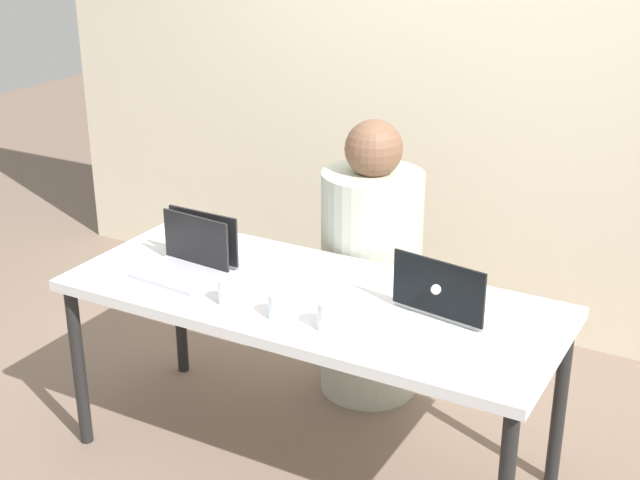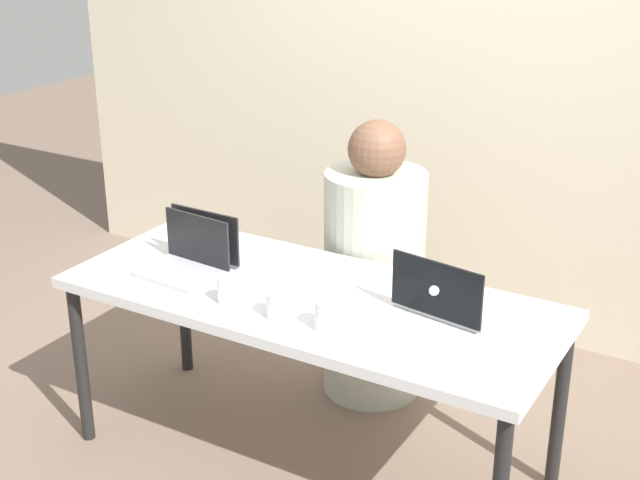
{
  "view_description": "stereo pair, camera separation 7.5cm",
  "coord_description": "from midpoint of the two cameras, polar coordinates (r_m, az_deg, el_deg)",
  "views": [
    {
      "loc": [
        1.42,
        -2.5,
        2.08
      ],
      "look_at": [
        0.0,
        0.07,
        0.89
      ],
      "focal_mm": 50.0,
      "sensor_mm": 36.0,
      "label": 1
    },
    {
      "loc": [
        1.48,
        -2.46,
        2.08
      ],
      "look_at": [
        0.0,
        0.07,
        0.89
      ],
      "focal_mm": 50.0,
      "sensor_mm": 36.0,
      "label": 2
    }
  ],
  "objects": [
    {
      "name": "water_glass_center",
      "position": [
        3.0,
        -3.3,
        -4.33
      ],
      "size": [
        0.08,
        0.08,
        0.09
      ],
      "color": "silver",
      "rests_on": "desk"
    },
    {
      "name": "laptop_front_left",
      "position": [
        3.36,
        -9.31,
        -1.44
      ],
      "size": [
        0.32,
        0.26,
        0.21
      ],
      "rotation": [
        0.0,
        0.0,
        -0.08
      ],
      "color": "#B2B0BB",
      "rests_on": "desk"
    },
    {
      "name": "laptop_back_right",
      "position": [
        3.05,
        7.49,
        -3.79
      ],
      "size": [
        0.38,
        0.27,
        0.21
      ],
      "rotation": [
        0.0,
        0.0,
        2.98
      ],
      "color": "silver",
      "rests_on": "desk"
    },
    {
      "name": "laptop_back_left",
      "position": [
        3.49,
        -7.33,
        -0.4
      ],
      "size": [
        0.32,
        0.25,
        0.21
      ],
      "rotation": [
        0.0,
        0.0,
        3.12
      ],
      "color": "silver",
      "rests_on": "desk"
    },
    {
      "name": "person_at_center",
      "position": [
        3.75,
        2.7,
        -2.29
      ],
      "size": [
        0.48,
        0.48,
        1.21
      ],
      "rotation": [
        0.0,
        0.0,
        2.99
      ],
      "color": "#B4BAA6",
      "rests_on": "ground"
    },
    {
      "name": "back_wall",
      "position": [
        4.26,
        8.68,
        11.43
      ],
      "size": [
        4.67,
        0.1,
        2.63
      ],
      "primitive_type": "cube",
      "color": "beige",
      "rests_on": "ground"
    },
    {
      "name": "desk",
      "position": [
        3.2,
        -1.31,
        -4.42
      ],
      "size": [
        1.8,
        0.74,
        0.71
      ],
      "color": "silver",
      "rests_on": "ground"
    },
    {
      "name": "water_glass_right",
      "position": [
        2.92,
        -0.19,
        -4.96
      ],
      "size": [
        0.08,
        0.08,
        0.1
      ],
      "color": "white",
      "rests_on": "desk"
    },
    {
      "name": "ground_plane",
      "position": [
        3.54,
        -1.22,
        -13.91
      ],
      "size": [
        12.0,
        12.0,
        0.0
      ],
      "primitive_type": "plane",
      "color": "#746052"
    },
    {
      "name": "water_glass_left",
      "position": [
        3.11,
        -6.66,
        -3.39
      ],
      "size": [
        0.06,
        0.06,
        0.09
      ],
      "color": "white",
      "rests_on": "desk"
    }
  ]
}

